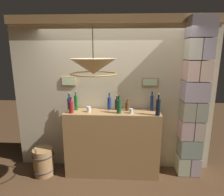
{
  "coord_description": "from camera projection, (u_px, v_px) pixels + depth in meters",
  "views": [
    {
      "loc": [
        0.16,
        -2.27,
        2.12
      ],
      "look_at": [
        0.0,
        0.77,
        1.4
      ],
      "focal_mm": 31.03,
      "sensor_mm": 36.0,
      "label": 1
    }
  ],
  "objects": [
    {
      "name": "panelled_rear_partition",
      "position": [
        113.0,
        92.0,
        3.44
      ],
      "size": [
        3.55,
        0.15,
        2.72
      ],
      "color": "beige",
      "rests_on": "ground"
    },
    {
      "name": "stone_pillar",
      "position": [
        193.0,
        100.0,
        3.24
      ],
      "size": [
        0.4,
        0.37,
        2.66
      ],
      "color": "#B3BF9A",
      "rests_on": "ground"
    },
    {
      "name": "bar_shelf_unit",
      "position": [
        112.0,
        143.0,
        3.37
      ],
      "size": [
        1.6,
        0.39,
        1.15
      ],
      "primitive_type": "cube",
      "color": "#9E7547",
      "rests_on": "ground"
    },
    {
      "name": "liquor_bottle_sherry",
      "position": [
        117.0,
        104.0,
        3.35
      ],
      "size": [
        0.07,
        0.07,
        0.25
      ],
      "color": "black",
      "rests_on": "bar_shelf_unit"
    },
    {
      "name": "liquor_bottle_scotch",
      "position": [
        158.0,
        107.0,
        3.03
      ],
      "size": [
        0.07,
        0.07,
        0.35
      ],
      "color": "black",
      "rests_on": "bar_shelf_unit"
    },
    {
      "name": "liquor_bottle_port",
      "position": [
        71.0,
        107.0,
        3.16
      ],
      "size": [
        0.08,
        0.08,
        0.26
      ],
      "color": "maroon",
      "rests_on": "bar_shelf_unit"
    },
    {
      "name": "liquor_bottle_amaro",
      "position": [
        109.0,
        103.0,
        3.36
      ],
      "size": [
        0.07,
        0.07,
        0.29
      ],
      "color": "navy",
      "rests_on": "bar_shelf_unit"
    },
    {
      "name": "liquor_bottle_bourbon",
      "position": [
        127.0,
        106.0,
        3.3
      ],
      "size": [
        0.07,
        0.07,
        0.2
      ],
      "color": "#5C3416",
      "rests_on": "bar_shelf_unit"
    },
    {
      "name": "liquor_bottle_vodka",
      "position": [
        119.0,
        106.0,
        3.14
      ],
      "size": [
        0.07,
        0.07,
        0.3
      ],
      "color": "#174E21",
      "rests_on": "bar_shelf_unit"
    },
    {
      "name": "liquor_bottle_mezcal",
      "position": [
        152.0,
        103.0,
        3.29
      ],
      "size": [
        0.05,
        0.05,
        0.33
      ],
      "color": "navy",
      "rests_on": "bar_shelf_unit"
    },
    {
      "name": "liquor_bottle_tequila",
      "position": [
        76.0,
        103.0,
        3.32
      ],
      "size": [
        0.06,
        0.06,
        0.33
      ],
      "color": "#1B5920",
      "rests_on": "bar_shelf_unit"
    },
    {
      "name": "liquor_bottle_rye",
      "position": [
        70.0,
        103.0,
        3.38
      ],
      "size": [
        0.08,
        0.08,
        0.29
      ],
      "color": "navy",
      "rests_on": "bar_shelf_unit"
    },
    {
      "name": "glass_tumbler_rocks",
      "position": [
        131.0,
        111.0,
        3.15
      ],
      "size": [
        0.07,
        0.07,
        0.08
      ],
      "color": "silver",
      "rests_on": "bar_shelf_unit"
    },
    {
      "name": "glass_tumbler_highball",
      "position": [
        89.0,
        109.0,
        3.22
      ],
      "size": [
        0.07,
        0.07,
        0.09
      ],
      "color": "silver",
      "rests_on": "bar_shelf_unit"
    },
    {
      "name": "glass_tumbler_shot",
      "position": [
        72.0,
        108.0,
        3.26
      ],
      "size": [
        0.06,
        0.06,
        0.1
      ],
      "color": "silver",
      "rests_on": "bar_shelf_unit"
    },
    {
      "name": "pendant_lamp",
      "position": [
        93.0,
        67.0,
        2.39
      ],
      "size": [
        0.58,
        0.58,
        0.58
      ],
      "color": "beige"
    },
    {
      "name": "wooden_barrel",
      "position": [
        44.0,
        162.0,
        3.41
      ],
      "size": [
        0.37,
        0.37,
        0.48
      ],
      "color": "#9E7547",
      "rests_on": "ground"
    }
  ]
}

